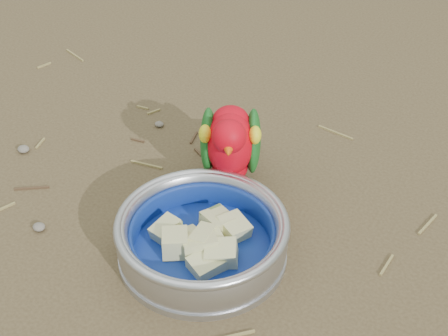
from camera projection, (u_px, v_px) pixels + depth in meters
The scene contains 6 objects.
ground at pixel (100, 272), 0.87m from camera, with size 60.00×60.00×0.00m, color brown.
food_bowl at pixel (203, 252), 0.89m from camera, with size 0.22×0.22×0.02m, color #B2B2BA.
bowl_wall at pixel (202, 235), 0.87m from camera, with size 0.22×0.22×0.04m, color #B2B2BA, non-canonical shape.
fruit_wedges at pixel (202, 239), 0.88m from camera, with size 0.13×0.13×0.03m, color #CFCD8B, non-canonical shape.
lory_parrot at pixel (230, 151), 0.96m from camera, with size 0.09×0.18×0.14m, color red, non-canonical shape.
ground_debris at pixel (98, 245), 0.91m from camera, with size 0.90×0.80×0.01m, color olive, non-canonical shape.
Camera 1 is at (0.43, -0.46, 0.64)m, focal length 55.00 mm.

